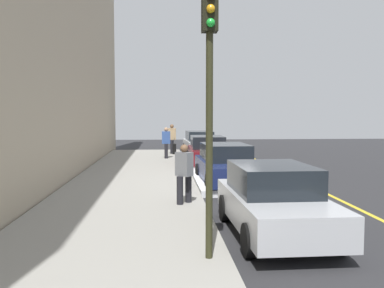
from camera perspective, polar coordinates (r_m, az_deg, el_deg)
ground_plane at (r=15.33m, az=4.16°, el=-5.70°), size 56.00×56.00×0.00m
sidewalk at (r=15.20m, az=-8.31°, el=-5.52°), size 28.00×4.60×0.15m
lane_stripe_centre at (r=16.10m, az=15.55°, el=-5.35°), size 28.00×0.14×0.01m
snow_bank_curb at (r=16.16m, az=1.21°, el=-4.78°), size 6.42×0.56×0.22m
parked_car_white at (r=26.96m, az=1.06°, el=0.16°), size 4.85×2.03×1.51m
parked_car_maroon at (r=20.85m, az=2.16°, el=-0.99°), size 4.63×1.96×1.51m
parked_car_navy at (r=15.30m, az=4.68°, el=-2.85°), size 4.70×2.01×1.51m
parked_car_silver at (r=9.17m, az=11.17°, el=-7.60°), size 4.26×1.96×1.51m
pedestrian_blue_coat at (r=23.34m, az=-3.58°, el=0.32°), size 0.57×0.47×1.73m
pedestrian_tan_coat at (r=26.09m, az=-2.78°, el=0.84°), size 0.61×0.51×1.84m
pedestrian_grey_coat at (r=11.41m, az=-1.08°, el=-3.88°), size 0.51×0.51×1.63m
traffic_light_pole at (r=6.96m, az=2.43°, el=8.92°), size 0.35×0.26×4.51m
rolling_suitcase at (r=25.67m, az=-2.44°, el=-0.68°), size 0.34×0.22×1.00m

